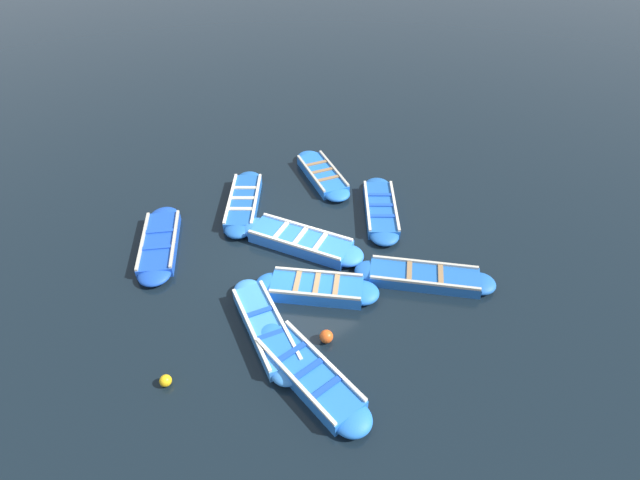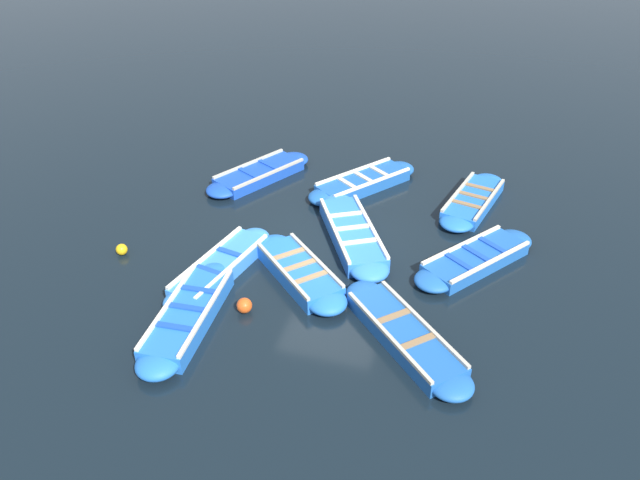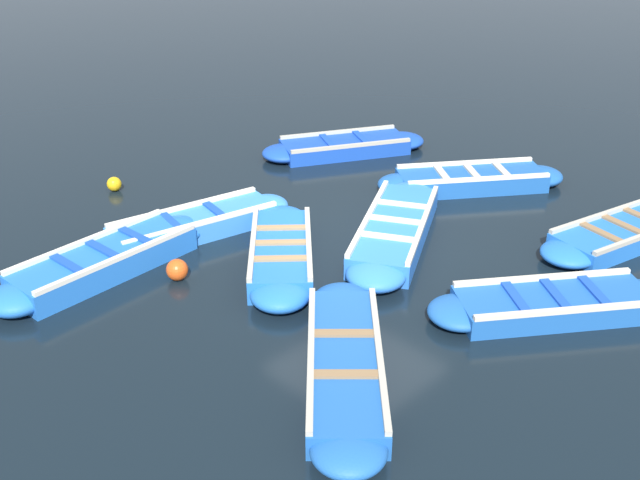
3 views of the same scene
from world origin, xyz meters
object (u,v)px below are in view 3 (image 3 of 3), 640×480
object	(u,v)px
boat_drifting	(281,253)
buoy_orange_near	(114,184)
buoy_yellow_far	(300,158)
boat_centre	(471,180)
boat_outer_right	(622,234)
boat_end_of_row	(105,261)
boat_outer_left	(395,230)
boat_inner_gap	(194,225)
boat_far_corner	(345,147)
boat_bow_out	(554,304)
boat_broadside	(345,364)
buoy_white_drifting	(177,270)

from	to	relation	value
boat_drifting	buoy_orange_near	world-z (taller)	boat_drifting
buoy_orange_near	buoy_yellow_far	bearing A→B (deg)	-22.86
boat_centre	buoy_orange_near	xyz separation A→B (m)	(-4.97, 4.85, -0.03)
boat_outer_right	buoy_yellow_far	size ratio (longest dim) A/B	14.89
boat_end_of_row	boat_outer_left	bearing A→B (deg)	-32.14
boat_inner_gap	buoy_yellow_far	xyz separation A→B (m)	(3.61, 1.13, -0.06)
buoy_orange_near	boat_far_corner	bearing A→B (deg)	-20.96
boat_drifting	boat_end_of_row	bearing A→B (deg)	140.35
boat_end_of_row	boat_bow_out	bearing A→B (deg)	-55.56
boat_outer_left	boat_drifting	xyz separation A→B (m)	(-1.90, 0.77, -0.00)
boat_far_corner	boat_centre	size ratio (longest dim) A/B	1.05
boat_end_of_row	boat_centre	size ratio (longest dim) A/B	1.10
boat_broadside	buoy_white_drifting	distance (m)	3.45
boat_centre	boat_drifting	distance (m)	4.69
boat_outer_left	buoy_yellow_far	distance (m)	3.97
boat_inner_gap	boat_drifting	xyz separation A→B (m)	(0.34, -1.83, 0.01)
boat_bow_out	boat_drifting	world-z (taller)	boat_drifting
boat_outer_left	boat_broadside	distance (m)	3.81
boat_far_corner	boat_outer_right	distance (m)	6.21
boat_inner_gap	boat_far_corner	bearing A→B (deg)	10.30
boat_end_of_row	boat_centre	distance (m)	7.12
boat_end_of_row	buoy_orange_near	world-z (taller)	boat_end_of_row
buoy_white_drifting	boat_inner_gap	bearing A→B (deg)	43.62
boat_inner_gap	boat_bow_out	size ratio (longest dim) A/B	1.08
boat_inner_gap	buoy_white_drifting	xyz separation A→B (m)	(-1.11, -1.06, -0.01)
boat_outer_right	boat_broadside	bearing A→B (deg)	171.88
boat_inner_gap	buoy_orange_near	xyz separation A→B (m)	(0.05, 2.63, -0.04)
boat_inner_gap	buoy_white_drifting	bearing A→B (deg)	-136.38
buoy_yellow_far	buoy_white_drifting	distance (m)	5.21
boat_far_corner	boat_broadside	size ratio (longest dim) A/B	1.09
boat_inner_gap	buoy_white_drifting	size ratio (longest dim) A/B	11.06
boat_far_corner	buoy_white_drifting	world-z (taller)	boat_far_corner
boat_centre	buoy_orange_near	size ratio (longest dim) A/B	12.47
boat_inner_gap	boat_outer_right	distance (m)	7.24
boat_inner_gap	boat_outer_right	world-z (taller)	boat_inner_gap
boat_inner_gap	boat_centre	world-z (taller)	boat_inner_gap
buoy_orange_near	buoy_white_drifting	size ratio (longest dim) A/B	0.83
boat_inner_gap	boat_end_of_row	distance (m)	1.77
buoy_orange_near	buoy_white_drifting	bearing A→B (deg)	-107.51
boat_end_of_row	buoy_yellow_far	distance (m)	5.51
boat_broadside	boat_drifting	xyz separation A→B (m)	(1.40, 2.68, 0.02)
boat_drifting	buoy_white_drifting	distance (m)	1.65
buoy_yellow_far	boat_drifting	bearing A→B (deg)	-137.84
boat_inner_gap	buoy_orange_near	size ratio (longest dim) A/B	13.33
boat_bow_out	boat_drifting	distance (m)	4.20
boat_bow_out	boat_drifting	bearing A→B (deg)	114.11
boat_end_of_row	boat_drifting	bearing A→B (deg)	-39.65
boat_far_corner	boat_broadside	xyz separation A→B (m)	(-5.75, -5.36, 0.01)
boat_end_of_row	buoy_orange_near	size ratio (longest dim) A/B	13.73
buoy_orange_near	boat_inner_gap	bearing A→B (deg)	-91.14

